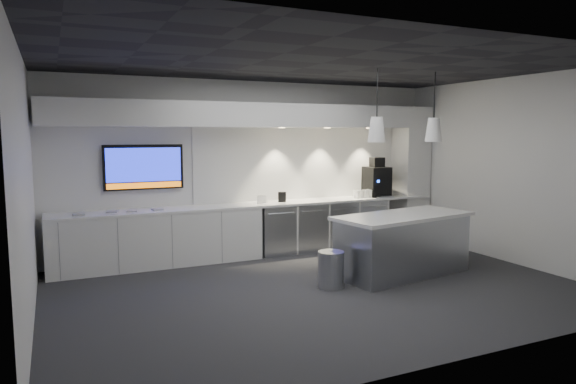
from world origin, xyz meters
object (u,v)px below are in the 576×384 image
island (403,244)px  bin (331,269)px  wall_tv (144,167)px  coffee_machine (377,180)px

island → bin: (-1.30, -0.13, -0.21)m
wall_tv → bin: (2.06, -2.45, -1.31)m
coffee_machine → island: bearing=-109.8°
wall_tv → coffee_machine: size_ratio=1.68×
island → coffee_machine: bearing=56.0°
wall_tv → coffee_machine: wall_tv is taller
wall_tv → island: bearing=-34.7°
coffee_machine → wall_tv: bearing=-178.6°
wall_tv → island: wall_tv is taller
bin → coffee_machine: 3.29m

